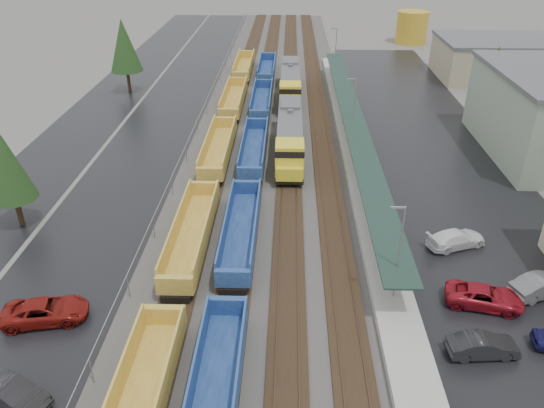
{
  "coord_description": "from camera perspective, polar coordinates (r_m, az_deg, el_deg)",
  "views": [
    {
      "loc": [
        1.86,
        -10.11,
        24.67
      ],
      "look_at": [
        0.49,
        30.88,
        2.0
      ],
      "focal_mm": 35.0,
      "sensor_mm": 36.0,
      "label": 1
    }
  ],
  "objects": [
    {
      "name": "parked_car_east_e",
      "position": [
        43.7,
        27.08,
        -7.82
      ],
      "size": [
        3.44,
        5.25,
        1.64
      ],
      "primitive_type": "imported",
      "rotation": [
        0.0,
        0.0,
        1.95
      ],
      "color": "slate",
      "rests_on": "ground"
    },
    {
      "name": "parked_car_east_c",
      "position": [
        46.89,
        19.19,
        -3.56
      ],
      "size": [
        3.8,
        5.52,
        1.48
      ],
      "primitive_type": "imported",
      "rotation": [
        0.0,
        0.0,
        1.94
      ],
      "color": "white",
      "rests_on": "ground"
    },
    {
      "name": "ballast_strip",
      "position": [
        74.34,
        0.37,
        9.58
      ],
      "size": [
        20.0,
        160.0,
        0.08
      ],
      "primitive_type": "cube",
      "color": "#302D2B",
      "rests_on": "ground"
    },
    {
      "name": "locomotive_trail",
      "position": [
        80.63,
        1.98,
        12.84
      ],
      "size": [
        2.94,
        19.4,
        4.39
      ],
      "color": "black",
      "rests_on": "ground"
    },
    {
      "name": "tree_west_far",
      "position": [
        85.7,
        -15.63,
        16.11
      ],
      "size": [
        4.84,
        4.84,
        11.0
      ],
      "color": "#332316",
      "rests_on": "ground"
    },
    {
      "name": "east_commuter_lot",
      "position": [
        67.2,
        16.64,
        6.16
      ],
      "size": [
        16.0,
        100.0,
        0.02
      ],
      "primitive_type": "cube",
      "color": "black",
      "rests_on": "ground"
    },
    {
      "name": "west_parking_lot",
      "position": [
        76.21,
        -11.13,
        9.51
      ],
      "size": [
        10.0,
        160.0,
        0.02
      ],
      "primitive_type": "cube",
      "color": "black",
      "rests_on": "ground"
    },
    {
      "name": "trackbed",
      "position": [
        74.3,
        0.37,
        9.67
      ],
      "size": [
        14.6,
        160.0,
        0.22
      ],
      "color": "black",
      "rests_on": "ground"
    },
    {
      "name": "parked_car_east_a",
      "position": [
        36.94,
        21.72,
        -14.01
      ],
      "size": [
        1.95,
        4.59,
        1.47
      ],
      "primitive_type": "imported",
      "rotation": [
        0.0,
        0.0,
        1.66
      ],
      "color": "black",
      "rests_on": "ground"
    },
    {
      "name": "station_platform",
      "position": [
        65.16,
        8.57,
        7.05
      ],
      "size": [
        3.0,
        80.0,
        8.0
      ],
      "color": "#9E9B93",
      "rests_on": "ground"
    },
    {
      "name": "well_string_yellow",
      "position": [
        52.31,
        -6.94,
        2.05
      ],
      "size": [
        2.75,
        105.81,
        2.44
      ],
      "color": "#AE8930",
      "rests_on": "ground"
    },
    {
      "name": "tree_west_near",
      "position": [
        50.33,
        -26.62,
        3.74
      ],
      "size": [
        3.96,
        3.96,
        9.0
      ],
      "color": "#332316",
      "rests_on": "ground"
    },
    {
      "name": "chainlink_fence",
      "position": [
        73.21,
        -7.23,
        10.34
      ],
      "size": [
        0.08,
        160.04,
        2.02
      ],
      "color": "gray",
      "rests_on": "ground"
    },
    {
      "name": "parked_car_east_b",
      "position": [
        40.98,
        21.88,
        -9.24
      ],
      "size": [
        3.56,
        5.8,
        1.5
      ],
      "primitive_type": "imported",
      "rotation": [
        0.0,
        0.0,
        1.36
      ],
      "color": "maroon",
      "rests_on": "ground"
    },
    {
      "name": "well_string_blue",
      "position": [
        52.26,
        -2.53,
        2.18
      ],
      "size": [
        2.66,
        102.17,
        2.36
      ],
      "color": "navy",
      "rests_on": "ground"
    },
    {
      "name": "parked_car_west_b",
      "position": [
        35.11,
        -26.38,
        -17.77
      ],
      "size": [
        3.34,
        5.14,
        1.6
      ],
      "primitive_type": "imported",
      "rotation": [
        0.0,
        0.0,
        1.2
      ],
      "color": "black",
      "rests_on": "ground"
    },
    {
      "name": "storage_tank",
      "position": [
        121.67,
        14.81,
        17.9
      ],
      "size": [
        6.49,
        6.49,
        6.49
      ],
      "primitive_type": "cylinder",
      "color": "gold",
      "rests_on": "ground"
    },
    {
      "name": "west_road",
      "position": [
        79.03,
        -18.32,
        9.28
      ],
      "size": [
        9.0,
        160.0,
        0.02
      ],
      "primitive_type": "cube",
      "color": "black",
      "rests_on": "ground"
    },
    {
      "name": "locomotive_lead",
      "position": [
        60.73,
        1.92,
        7.35
      ],
      "size": [
        2.94,
        19.4,
        4.39
      ],
      "color": "black",
      "rests_on": "ground"
    },
    {
      "name": "parked_car_west_c",
      "position": [
        39.97,
        -23.18,
        -10.55
      ],
      "size": [
        3.72,
        6.1,
        1.58
      ],
      "primitive_type": "imported",
      "rotation": [
        0.0,
        0.0,
        1.78
      ],
      "color": "maroon",
      "rests_on": "ground"
    },
    {
      "name": "tree_east",
      "position": [
        75.19,
        22.78,
        12.74
      ],
      "size": [
        4.4,
        4.4,
        10.0
      ],
      "color": "#332316",
      "rests_on": "ground"
    }
  ]
}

